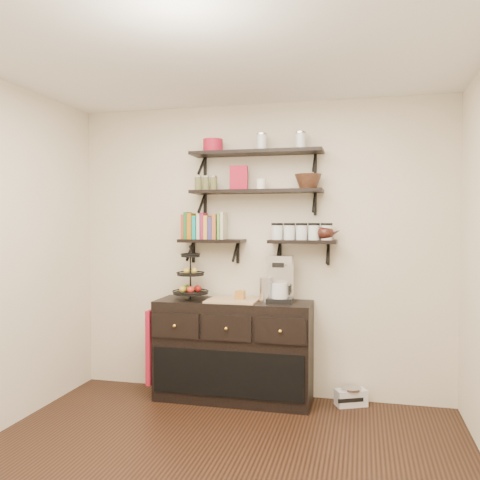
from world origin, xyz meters
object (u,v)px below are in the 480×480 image
fruit_stand (191,281)px  coffee_maker (280,280)px  sideboard (233,350)px  radio (351,397)px

fruit_stand → coffee_maker: fruit_stand is taller
sideboard → radio: size_ratio=4.71×
sideboard → coffee_maker: coffee_maker is taller
sideboard → coffee_maker: bearing=3.8°
coffee_maker → fruit_stand: bearing=179.6°
fruit_stand → radio: bearing=3.7°
sideboard → fruit_stand: (-0.40, 0.00, 0.61)m
sideboard → fruit_stand: size_ratio=2.96×
fruit_stand → radio: (1.44, 0.09, -0.98)m
sideboard → fruit_stand: bearing=179.5°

